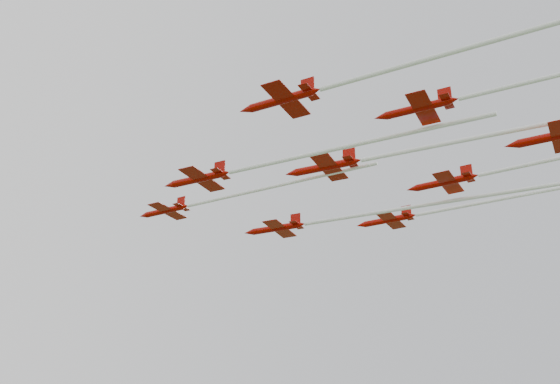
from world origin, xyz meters
TOP-DOWN VIEW (x-y plane):
  - jet_lead at (-7.43, 14.75)m, footprint 18.22×40.16m
  - jet_row2_left at (-10.52, -2.55)m, footprint 21.69×43.55m
  - jet_row2_right at (11.11, 1.06)m, footprint 26.97×51.00m
  - jet_row3_left at (-10.39, -31.68)m, footprint 27.67×60.63m
  - jet_row3_mid at (4.42, -17.54)m, footprint 26.54×50.79m
  - jet_row3_right at (26.58, -13.28)m, footprint 24.79×58.39m
  - jet_row4_left at (1.56, -37.56)m, footprint 24.34×50.62m
  - jet_row4_right at (20.44, -28.45)m, footprint 23.45×56.32m

SIDE VIEW (x-z plane):
  - jet_row2_right at x=11.11m, z-range 54.39..57.01m
  - jet_row2_left at x=-10.52m, z-range 55.41..58.00m
  - jet_row4_right at x=20.44m, z-range 56.19..58.72m
  - jet_row3_right at x=26.58m, z-range 56.39..58.91m
  - jet_row4_left at x=1.56m, z-range 56.53..58.91m
  - jet_lead at x=-7.43m, z-range 56.75..59.12m
  - jet_row3_mid at x=4.42m, z-range 56.71..59.42m
  - jet_row3_left at x=-10.39m, z-range 56.99..59.49m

